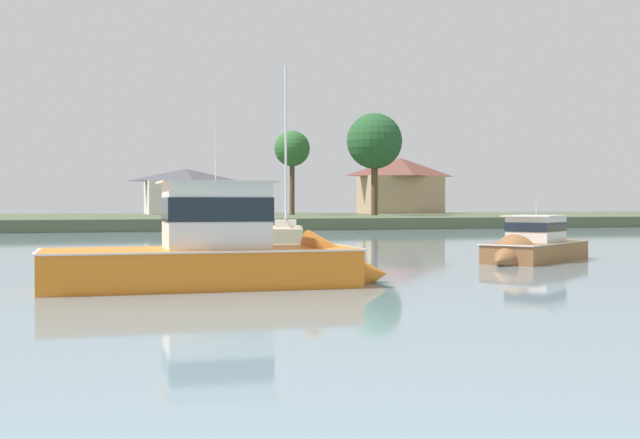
{
  "coord_description": "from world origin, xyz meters",
  "views": [
    {
      "loc": [
        -16.4,
        -11.33,
        2.58
      ],
      "look_at": [
        -4.36,
        29.64,
        1.72
      ],
      "focal_mm": 46.19,
      "sensor_mm": 36.0,
      "label": 1
    }
  ],
  "objects_px": {
    "mooring_buoy_yellow": "(527,236)",
    "cruiser_orange": "(238,263)",
    "sailboat_sand": "(286,237)",
    "cruiser_wood": "(530,252)",
    "mooring_buoy_orange": "(514,234)",
    "mooring_buoy_white": "(161,264)"
  },
  "relations": [
    {
      "from": "mooring_buoy_yellow",
      "to": "mooring_buoy_orange",
      "type": "xyz_separation_m",
      "value": [
        0.34,
        2.52,
        0.01
      ]
    },
    {
      "from": "cruiser_wood",
      "to": "sailboat_sand",
      "type": "bearing_deg",
      "value": 103.2
    },
    {
      "from": "sailboat_sand",
      "to": "mooring_buoy_orange",
      "type": "distance_m",
      "value": 20.11
    },
    {
      "from": "sailboat_sand",
      "to": "cruiser_wood",
      "type": "xyz_separation_m",
      "value": [
        5.32,
        -22.68,
        0.19
      ]
    },
    {
      "from": "mooring_buoy_yellow",
      "to": "mooring_buoy_white",
      "type": "bearing_deg",
      "value": -143.38
    },
    {
      "from": "mooring_buoy_yellow",
      "to": "mooring_buoy_white",
      "type": "relative_size",
      "value": 0.98
    },
    {
      "from": "sailboat_sand",
      "to": "cruiser_orange",
      "type": "distance_m",
      "value": 30.7
    },
    {
      "from": "cruiser_orange",
      "to": "mooring_buoy_white",
      "type": "height_order",
      "value": "cruiser_orange"
    },
    {
      "from": "mooring_buoy_yellow",
      "to": "mooring_buoy_orange",
      "type": "bearing_deg",
      "value": 82.3
    },
    {
      "from": "mooring_buoy_yellow",
      "to": "cruiser_orange",
      "type": "bearing_deg",
      "value": -132.49
    },
    {
      "from": "cruiser_wood",
      "to": "mooring_buoy_yellow",
      "type": "xyz_separation_m",
      "value": [
        14.05,
        24.1,
        -0.38
      ]
    },
    {
      "from": "cruiser_orange",
      "to": "mooring_buoy_white",
      "type": "relative_size",
      "value": 22.29
    },
    {
      "from": "cruiser_orange",
      "to": "mooring_buoy_yellow",
      "type": "bearing_deg",
      "value": 47.51
    },
    {
      "from": "mooring_buoy_white",
      "to": "mooring_buoy_yellow",
      "type": "bearing_deg",
      "value": 36.62
    },
    {
      "from": "cruiser_wood",
      "to": "mooring_buoy_orange",
      "type": "relative_size",
      "value": 13.18
    },
    {
      "from": "cruiser_orange",
      "to": "mooring_buoy_orange",
      "type": "height_order",
      "value": "cruiser_orange"
    },
    {
      "from": "sailboat_sand",
      "to": "cruiser_wood",
      "type": "relative_size",
      "value": 1.7
    },
    {
      "from": "mooring_buoy_yellow",
      "to": "mooring_buoy_white",
      "type": "xyz_separation_m",
      "value": [
        -29.73,
        -22.1,
        0.0
      ]
    },
    {
      "from": "sailboat_sand",
      "to": "cruiser_wood",
      "type": "distance_m",
      "value": 23.3
    },
    {
      "from": "mooring_buoy_yellow",
      "to": "sailboat_sand",
      "type": "bearing_deg",
      "value": -175.81
    },
    {
      "from": "sailboat_sand",
      "to": "mooring_buoy_yellow",
      "type": "bearing_deg",
      "value": 4.19
    },
    {
      "from": "cruiser_wood",
      "to": "mooring_buoy_orange",
      "type": "distance_m",
      "value": 30.27
    }
  ]
}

